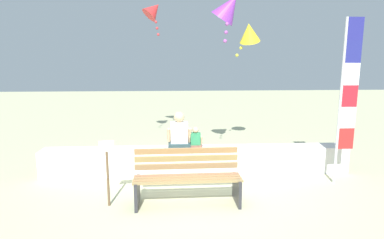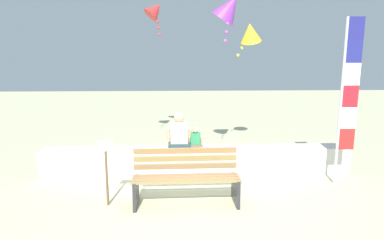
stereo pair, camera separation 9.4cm
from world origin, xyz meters
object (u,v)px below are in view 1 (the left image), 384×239
at_px(kite_red, 154,10).
at_px(park_bench, 187,178).
at_px(person_child, 195,140).
at_px(sign_post, 107,167).
at_px(flag_banner, 346,93).
at_px(person_adult, 179,134).
at_px(kite_purple, 229,8).
at_px(kite_yellow, 249,33).

bearing_deg(kite_red, park_bench, -80.81).
bearing_deg(person_child, sign_post, -136.54).
distance_m(person_child, flag_banner, 3.04).
height_order(park_bench, sign_post, sign_post).
xyz_separation_m(person_adult, kite_purple, (1.10, 0.65, 2.61)).
xyz_separation_m(kite_red, sign_post, (-0.54, -4.71, -3.13)).
distance_m(park_bench, person_child, 1.44).
bearing_deg(person_child, flag_banner, -13.95).
bearing_deg(flag_banner, park_bench, -166.84).
distance_m(kite_purple, kite_yellow, 1.17).
distance_m(kite_red, kite_yellow, 3.07).
bearing_deg(park_bench, kite_red, 99.19).
distance_m(park_bench, kite_red, 5.80).
bearing_deg(sign_post, person_adult, 50.53).
height_order(person_child, kite_yellow, kite_yellow).
relative_size(person_adult, kite_red, 0.71).
bearing_deg(flag_banner, person_child, 166.05).
bearing_deg(kite_yellow, kite_purple, -127.38).
bearing_deg(person_child, person_adult, -179.93).
xyz_separation_m(kite_yellow, sign_post, (-2.95, -2.96, -2.36)).
distance_m(person_adult, sign_post, 1.89).
xyz_separation_m(park_bench, flag_banner, (3.01, 0.70, 1.34)).
xyz_separation_m(park_bench, person_adult, (-0.10, 1.39, 0.43)).
xyz_separation_m(person_child, kite_purple, (0.76, 0.65, 2.74)).
xyz_separation_m(person_adult, flag_banner, (3.11, -0.69, 0.91)).
bearing_deg(park_bench, person_adult, 94.18).
xyz_separation_m(person_child, sign_post, (-1.53, -1.45, -0.07)).
relative_size(park_bench, flag_banner, 0.57).
bearing_deg(kite_red, flag_banner, -46.43).
height_order(person_adult, kite_purple, kite_purple).
relative_size(flag_banner, sign_post, 2.83).
height_order(person_adult, kite_red, kite_red).
bearing_deg(flag_banner, sign_post, -169.98).
bearing_deg(flag_banner, kite_yellow, 121.57).
bearing_deg(person_adult, sign_post, -129.47).
xyz_separation_m(person_adult, kite_red, (-0.65, 3.27, 2.94)).
bearing_deg(kite_red, person_adult, -78.71).
height_order(person_adult, person_child, person_adult).
distance_m(park_bench, kite_yellow, 4.24).
bearing_deg(sign_post, person_child, 43.46).
height_order(flag_banner, kite_red, kite_red).
bearing_deg(kite_purple, person_child, -139.42).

